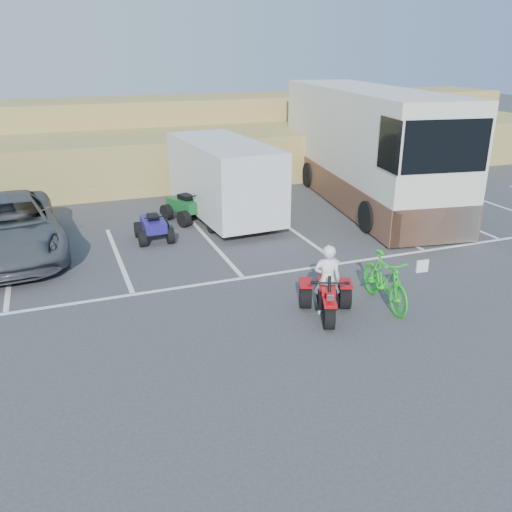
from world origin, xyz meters
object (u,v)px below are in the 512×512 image
object	(u,v)px
cargo_trailer	(223,177)
quad_atv_blue	(154,240)
quad_atv_green	(187,221)
rider	(327,280)
rv_motorhome	(363,153)
grey_pickup	(8,227)
red_trike_atv	(326,316)
green_dirt_bike	(385,280)

from	to	relation	value
cargo_trailer	quad_atv_blue	world-z (taller)	cargo_trailer
quad_atv_blue	quad_atv_green	distance (m)	2.08
rider	rv_motorhome	world-z (taller)	rv_motorhome
grey_pickup	rv_motorhome	distance (m)	12.24
red_trike_atv	green_dirt_bike	bearing A→B (deg)	24.78
red_trike_atv	green_dirt_bike	distance (m)	1.55
red_trike_atv	green_dirt_bike	size ratio (longest dim) A/B	0.77
red_trike_atv	green_dirt_bike	world-z (taller)	green_dirt_bike
grey_pickup	cargo_trailer	world-z (taller)	cargo_trailer
cargo_trailer	rv_motorhome	distance (m)	5.60
green_dirt_bike	quad_atv_green	size ratio (longest dim) A/B	1.30
grey_pickup	green_dirt_bike	bearing A→B (deg)	-44.41
rv_motorhome	quad_atv_green	size ratio (longest dim) A/B	7.52
rider	quad_atv_green	bearing A→B (deg)	-58.83
green_dirt_bike	cargo_trailer	distance (m)	7.74
rider	green_dirt_bike	distance (m)	1.39
rv_motorhome	quad_atv_green	world-z (taller)	rv_motorhome
rider	cargo_trailer	world-z (taller)	cargo_trailer
green_dirt_bike	cargo_trailer	bearing A→B (deg)	104.23
rider	grey_pickup	xyz separation A→B (m)	(-6.39, 6.27, 0.01)
red_trike_atv	cargo_trailer	size ratio (longest dim) A/B	0.27
rv_motorhome	quad_atv_blue	distance (m)	8.61
rider	quad_atv_blue	world-z (taller)	rider
cargo_trailer	quad_atv_blue	size ratio (longest dim) A/B	4.14
rider	rv_motorhome	xyz separation A→B (m)	(5.69, 8.02, 0.94)
cargo_trailer	quad_atv_green	bearing A→B (deg)	172.84
rv_motorhome	quad_atv_green	distance (m)	7.05
red_trike_atv	rv_motorhome	size ratio (longest dim) A/B	0.13
quad_atv_blue	cargo_trailer	bearing A→B (deg)	30.55
green_dirt_bike	rv_motorhome	distance (m)	9.26
green_dirt_bike	cargo_trailer	xyz separation A→B (m)	(-1.25, 7.60, 0.78)
red_trike_atv	grey_pickup	distance (m)	9.04
rider	grey_pickup	size ratio (longest dim) A/B	0.27
rv_motorhome	red_trike_atv	bearing A→B (deg)	-116.35
cargo_trailer	rider	bearing A→B (deg)	-94.30
rider	quad_atv_blue	distance (m)	6.59
quad_atv_blue	green_dirt_bike	bearing A→B (deg)	-56.20
rider	green_dirt_bike	world-z (taller)	rider
cargo_trailer	rv_motorhome	size ratio (longest dim) A/B	0.49
green_dirt_bike	quad_atv_blue	xyz separation A→B (m)	(-3.88, 6.12, -0.59)
red_trike_atv	rv_motorhome	world-z (taller)	rv_motorhome
rider	quad_atv_blue	xyz separation A→B (m)	(-2.51, 6.04, -0.78)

